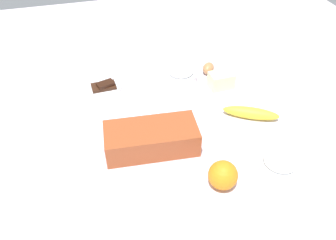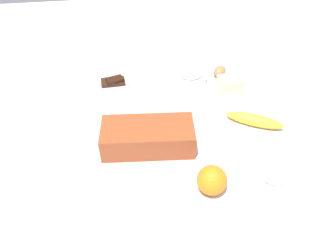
{
  "view_description": "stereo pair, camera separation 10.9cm",
  "coord_description": "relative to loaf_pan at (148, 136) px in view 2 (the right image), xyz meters",
  "views": [
    {
      "loc": [
        -0.22,
        -0.8,
        0.75
      ],
      "look_at": [
        0.0,
        0.0,
        0.04
      ],
      "focal_mm": 36.09,
      "sensor_mm": 36.0,
      "label": 1
    },
    {
      "loc": [
        -0.12,
        -0.82,
        0.75
      ],
      "look_at": [
        0.0,
        0.0,
        0.04
      ],
      "focal_mm": 36.09,
      "sensor_mm": 36.0,
      "label": 2
    }
  ],
  "objects": [
    {
      "name": "ground_plane",
      "position": [
        0.07,
        0.07,
        -0.05
      ],
      "size": [
        2.4,
        2.4,
        0.02
      ],
      "primitive_type": "cube",
      "color": "silver"
    },
    {
      "name": "loaf_pan",
      "position": [
        0.0,
        0.0,
        0.0
      ],
      "size": [
        0.29,
        0.15,
        0.08
      ],
      "rotation": [
        0.0,
        0.0,
        -0.09
      ],
      "color": "#9E4723",
      "rests_on": "ground_plane"
    },
    {
      "name": "flour_bowl",
      "position": [
        0.33,
        -0.19,
        -0.01
      ],
      "size": [
        0.12,
        0.12,
        0.06
      ],
      "color": "white",
      "rests_on": "ground_plane"
    },
    {
      "name": "sugar_bowl",
      "position": [
        0.2,
        0.33,
        -0.01
      ],
      "size": [
        0.13,
        0.13,
        0.06
      ],
      "color": "white",
      "rests_on": "ground_plane"
    },
    {
      "name": "banana",
      "position": [
        0.36,
        0.05,
        -0.02
      ],
      "size": [
        0.19,
        0.13,
        0.04
      ],
      "primitive_type": "ellipsoid",
      "rotation": [
        0.0,
        0.0,
        2.64
      ],
      "color": "yellow",
      "rests_on": "ground_plane"
    },
    {
      "name": "orange_fruit",
      "position": [
        0.15,
        -0.19,
        -0.0
      ],
      "size": [
        0.08,
        0.08,
        0.08
      ],
      "primitive_type": "sphere",
      "color": "orange",
      "rests_on": "ground_plane"
    },
    {
      "name": "butter_block",
      "position": [
        0.33,
        0.25,
        -0.01
      ],
      "size": [
        0.09,
        0.07,
        0.06
      ],
      "primitive_type": "cube",
      "rotation": [
        0.0,
        0.0,
        0.05
      ],
      "color": "#F4EDB2",
      "rests_on": "ground_plane"
    },
    {
      "name": "egg_near_butter",
      "position": [
        0.32,
        0.36,
        -0.02
      ],
      "size": [
        0.07,
        0.08,
        0.04
      ],
      "primitive_type": "ellipsoid",
      "rotation": [
        0.0,
        1.57,
        4.07
      ],
      "color": "#B87C4B",
      "rests_on": "ground_plane"
    },
    {
      "name": "chocolate_plate",
      "position": [
        -0.1,
        0.35,
        -0.03
      ],
      "size": [
        0.13,
        0.13,
        0.03
      ],
      "color": "white",
      "rests_on": "ground_plane"
    }
  ]
}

